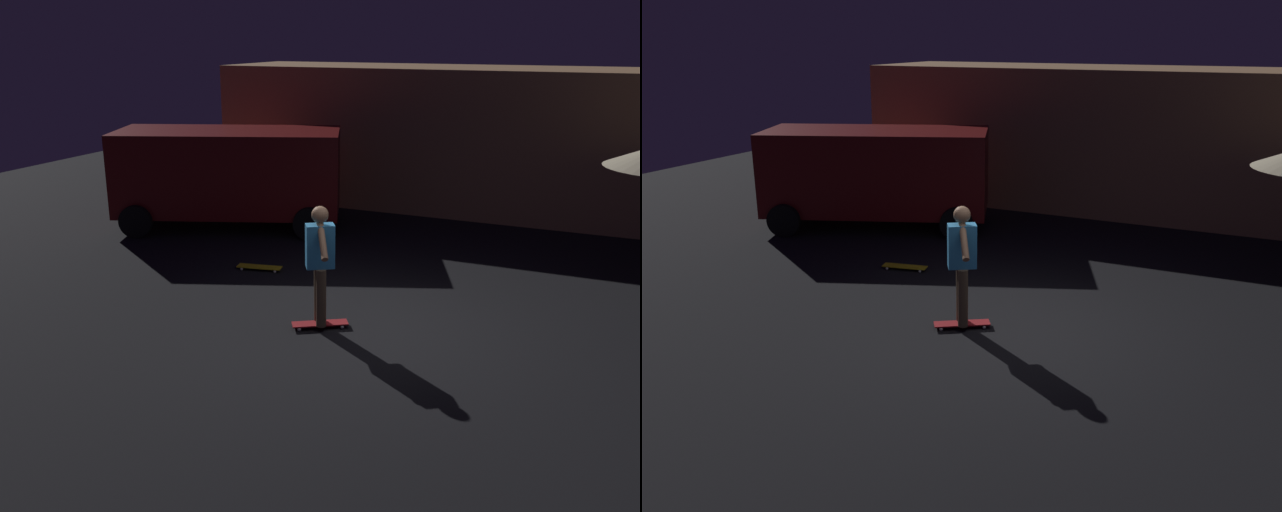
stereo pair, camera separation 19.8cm
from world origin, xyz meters
TOP-DOWN VIEW (x-y plane):
  - ground_plane at (0.00, 0.00)m, footprint 28.00×28.00m
  - low_building at (0.55, 7.95)m, footprint 13.65×3.07m
  - parked_van at (-4.64, 4.00)m, footprint 4.98×3.56m
  - skateboard_ridden at (-0.69, -0.14)m, footprint 0.77×0.58m
  - skateboard_spare at (-2.65, 1.66)m, footprint 0.80×0.35m
  - skater at (-0.69, -0.14)m, footprint 0.60×0.88m

SIDE VIEW (x-z plane):
  - ground_plane at x=0.00m, z-range 0.00..0.00m
  - skateboard_ridden at x=-0.69m, z-range 0.02..0.09m
  - skateboard_spare at x=-2.65m, z-range 0.02..0.09m
  - skater at x=-0.69m, z-range 0.20..1.87m
  - parked_van at x=-4.64m, z-range 0.15..2.18m
  - low_building at x=0.55m, z-range 0.00..3.21m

